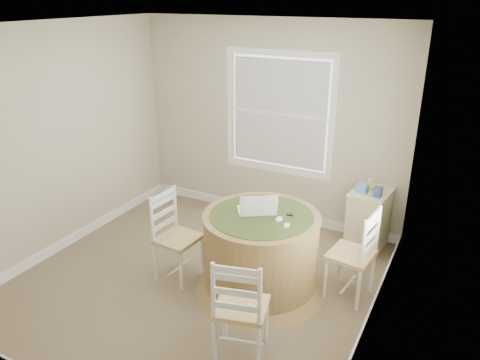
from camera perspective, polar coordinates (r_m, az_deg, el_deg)
The scene contains 14 objects.
room at distance 4.59m, azimuth -2.99°, elevation 1.97°, with size 3.64×3.64×2.64m.
round_table at distance 4.77m, azimuth 2.56°, elevation -8.45°, with size 1.35×1.35×0.84m.
chair_left at distance 4.96m, azimuth -7.57°, elevation -7.06°, with size 0.42×0.40×0.95m, color white, non-canonical shape.
chair_near at distance 3.96m, azimuth 0.14°, elevation -15.19°, with size 0.42×0.40×0.95m, color white, non-canonical shape.
chair_right at distance 4.77m, azimuth 13.39°, elevation -8.79°, with size 0.42×0.40×0.95m, color white, non-canonical shape.
laptop at distance 4.62m, azimuth 2.09°, elevation -3.62°, with size 0.48×0.47×0.25m.
mouse at distance 4.50m, azimuth 4.76°, elevation -4.78°, with size 0.07×0.11×0.04m, color white.
phone at distance 4.40m, azimuth 5.74°, elevation -5.60°, with size 0.04×0.09×0.02m, color #B7BABF.
keys at distance 4.60m, azimuth 6.11°, elevation -4.25°, with size 0.06×0.05×0.03m, color black.
corner_chest at distance 5.74m, azimuth 15.35°, elevation -4.67°, with size 0.47×0.60×0.73m.
tissue_box at distance 5.52m, azimuth 14.70°, elevation -0.97°, with size 0.12×0.12×0.10m, color #618ADE.
box_yellow at distance 5.64m, azimuth 16.21°, elevation -0.83°, with size 0.15×0.10×0.06m, color #CACD48.
box_blue at distance 5.44m, azimuth 16.45°, elevation -1.37°, with size 0.08×0.08×0.12m, color #324796.
cup_cream at distance 5.71m, azimuth 15.67°, elevation -0.34°, with size 0.07×0.07×0.09m, color beige.
Camera 1 is at (2.37, -3.55, 2.86)m, focal length 35.00 mm.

